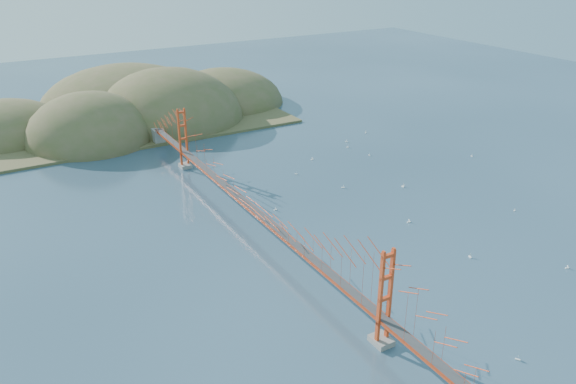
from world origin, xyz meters
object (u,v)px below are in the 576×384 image
bridge (254,188)px  sailboat_2 (409,221)px  sailboat_1 (296,174)px  sailboat_0 (470,256)px

bridge → sailboat_2: size_ratio=129.61×
bridge → sailboat_1: 24.20m
bridge → sailboat_2: (21.88, -9.68, -6.85)m
sailboat_2 → bridge: bearing=156.1°
sailboat_1 → sailboat_2: size_ratio=0.82×
sailboat_1 → bridge: bearing=-136.3°
sailboat_1 → sailboat_2: bearing=-78.8°
bridge → sailboat_1: bridge is taller
sailboat_2 → sailboat_0: 12.35m
sailboat_2 → sailboat_0: size_ratio=1.01×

